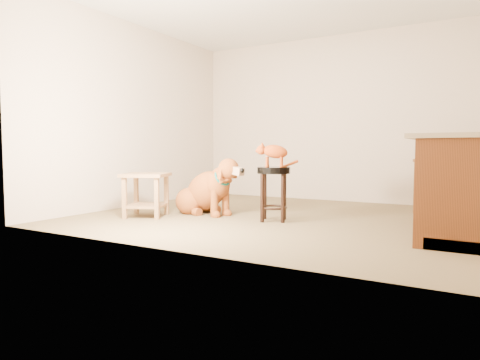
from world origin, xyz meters
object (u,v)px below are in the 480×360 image
Objects in this scene: golden_retriever at (207,192)px; tabby_kitten at (273,152)px; wood_stool at (429,185)px; side_table at (146,188)px; padded_stool at (274,183)px.

tabby_kitten is at bearing 11.20° from golden_retriever.
wood_stool is at bearing 47.16° from golden_retriever.
wood_stool is at bearing 35.78° from side_table.
wood_stool reaches higher than padded_stool.
side_table is at bearing -144.22° from wood_stool.
side_table is 0.58× the size of golden_retriever.
tabby_kitten reaches higher than golden_retriever.
tabby_kitten is at bearing -165.70° from padded_stool.
golden_retriever is at bearing 157.46° from tabby_kitten.
tabby_kitten is at bearing -132.13° from wood_stool.
side_table is (-2.92, -2.10, -0.01)m from wood_stool.
padded_stool is 0.89× the size of wood_stool.
tabby_kitten is (-1.46, -1.62, 0.42)m from wood_stool.
wood_stool is at bearing 48.04° from padded_stool.
padded_stool is 2.17m from wood_stool.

